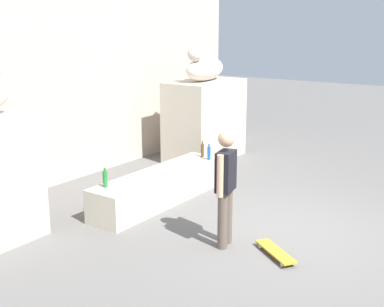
{
  "coord_description": "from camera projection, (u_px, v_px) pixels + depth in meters",
  "views": [
    {
      "loc": [
        -6.61,
        -2.75,
        3.06
      ],
      "look_at": [
        -0.35,
        1.64,
        1.1
      ],
      "focal_mm": 47.45,
      "sensor_mm": 36.0,
      "label": 1
    }
  ],
  "objects": [
    {
      "name": "ledge_block",
      "position": [
        160.0,
        187.0,
        8.89
      ],
      "size": [
        2.95,
        0.68,
        0.56
      ],
      "primitive_type": "cube",
      "color": "beige",
      "rests_on": "ground_plane"
    },
    {
      "name": "skateboard",
      "position": [
        276.0,
        252.0,
        6.87
      ],
      "size": [
        0.62,
        0.77,
        0.08
      ],
      "rotation": [
        0.0,
        0.0,
        0.97
      ],
      "color": "gold",
      "rests_on": "ground_plane"
    },
    {
      "name": "bottle_blue",
      "position": [
        209.0,
        153.0,
        9.59
      ],
      "size": [
        0.07,
        0.07,
        0.32
      ],
      "color": "#194C99",
      "rests_on": "ledge_block"
    },
    {
      "name": "ground_plane",
      "position": [
        296.0,
        236.0,
        7.53
      ],
      "size": [
        40.0,
        40.0,
        0.0
      ],
      "primitive_type": "plane",
      "color": "#605E5B"
    },
    {
      "name": "bottle_brown",
      "position": [
        202.0,
        150.0,
        9.79
      ],
      "size": [
        0.06,
        0.06,
        0.33
      ],
      "color": "#593314",
      "rests_on": "ledge_block"
    },
    {
      "name": "pedestal_right",
      "position": [
        205.0,
        120.0,
        11.69
      ],
      "size": [
        1.92,
        1.1,
        1.81
      ],
      "primitive_type": "cube",
      "color": "beige",
      "rests_on": "ground_plane"
    },
    {
      "name": "statue_reclining_right",
      "position": [
        205.0,
        68.0,
        11.36
      ],
      "size": [
        1.67,
        0.82,
        0.78
      ],
      "rotation": [
        0.0,
        0.0,
        3.31
      ],
      "color": "beige",
      "rests_on": "pedestal_right"
    },
    {
      "name": "bottle_green",
      "position": [
        105.0,
        179.0,
        7.97
      ],
      "size": [
        0.08,
        0.08,
        0.33
      ],
      "color": "#1E722D",
      "rests_on": "ledge_block"
    },
    {
      "name": "skater",
      "position": [
        226.0,
        183.0,
        6.99
      ],
      "size": [
        0.53,
        0.27,
        1.67
      ],
      "rotation": [
        0.0,
        0.0,
        0.21
      ],
      "color": "brown",
      "rests_on": "ground_plane"
    },
    {
      "name": "facade_wall",
      "position": [
        51.0,
        19.0,
        9.61
      ],
      "size": [
        10.99,
        0.6,
        6.31
      ],
      "primitive_type": "cube",
      "color": "#BFAF9E",
      "rests_on": "ground_plane"
    }
  ]
}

